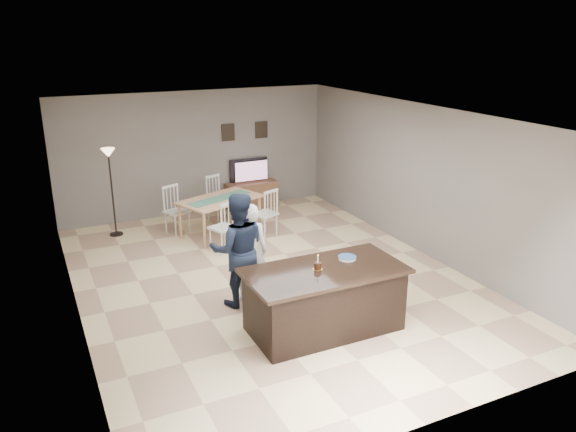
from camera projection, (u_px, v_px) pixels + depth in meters
name	position (u px, v px, depth m)	size (l,w,h in m)	color
floor	(271.00, 279.00, 9.30)	(8.00, 8.00, 0.00)	beige
room_shell	(270.00, 181.00, 8.76)	(8.00, 8.00, 8.00)	slate
kitchen_island	(324.00, 299.00, 7.61)	(2.15, 1.10, 0.90)	black
tv_console	(252.00, 195.00, 12.92)	(1.20, 0.40, 0.60)	brown
television	(250.00, 171.00, 12.80)	(0.91, 0.12, 0.53)	black
tv_screen_glow	(251.00, 171.00, 12.73)	(0.78, 0.78, 0.00)	#FB5A1B
picture_frames	(245.00, 131.00, 12.61)	(1.10, 0.02, 0.38)	black
doorway	(93.00, 307.00, 5.70)	(0.00, 2.10, 2.65)	black
woman	(249.00, 252.00, 8.37)	(0.56, 0.37, 1.54)	silver
man	(238.00, 250.00, 8.21)	(0.84, 0.65, 1.73)	#182135
birthday_cake	(318.00, 266.00, 7.45)	(0.13, 0.13, 0.21)	gold
plate_stack	(347.00, 258.00, 7.79)	(0.25, 0.25, 0.04)	white
dining_table	(220.00, 205.00, 11.14)	(2.07, 2.23, 0.97)	tan
floor_lamp	(110.00, 169.00, 10.86)	(0.26, 0.26, 1.76)	black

